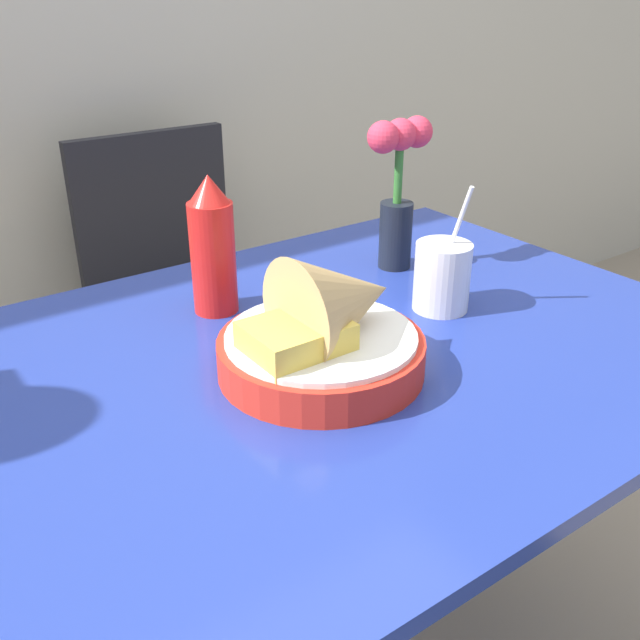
{
  "coord_description": "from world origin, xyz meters",
  "views": [
    {
      "loc": [
        -0.54,
        -0.74,
        1.24
      ],
      "look_at": [
        -0.02,
        -0.01,
        0.8
      ],
      "focal_mm": 40.0,
      "sensor_mm": 36.0,
      "label": 1
    }
  ],
  "objects_px": {
    "drink_cup": "(442,279)",
    "food_basket": "(328,330)",
    "ketchup_bottle": "(212,247)",
    "chair_far_window": "(174,283)",
    "flower_vase": "(398,183)"
  },
  "relations": [
    {
      "from": "chair_far_window",
      "to": "flower_vase",
      "type": "height_order",
      "value": "flower_vase"
    },
    {
      "from": "chair_far_window",
      "to": "drink_cup",
      "type": "relative_size",
      "value": 4.24
    },
    {
      "from": "drink_cup",
      "to": "food_basket",
      "type": "bearing_deg",
      "value": -168.33
    },
    {
      "from": "chair_far_window",
      "to": "ketchup_bottle",
      "type": "distance_m",
      "value": 0.7
    },
    {
      "from": "food_basket",
      "to": "ketchup_bottle",
      "type": "height_order",
      "value": "ketchup_bottle"
    },
    {
      "from": "chair_far_window",
      "to": "ketchup_bottle",
      "type": "xyz_separation_m",
      "value": [
        -0.18,
        -0.6,
        0.31
      ]
    },
    {
      "from": "ketchup_bottle",
      "to": "drink_cup",
      "type": "xyz_separation_m",
      "value": [
        0.3,
        -0.21,
        -0.06
      ]
    },
    {
      "from": "food_basket",
      "to": "ketchup_bottle",
      "type": "bearing_deg",
      "value": 97.3
    },
    {
      "from": "chair_far_window",
      "to": "drink_cup",
      "type": "distance_m",
      "value": 0.86
    },
    {
      "from": "chair_far_window",
      "to": "ketchup_bottle",
      "type": "height_order",
      "value": "ketchup_bottle"
    },
    {
      "from": "food_basket",
      "to": "drink_cup",
      "type": "distance_m",
      "value": 0.27
    },
    {
      "from": "flower_vase",
      "to": "drink_cup",
      "type": "bearing_deg",
      "value": -108.35
    },
    {
      "from": "drink_cup",
      "to": "ketchup_bottle",
      "type": "bearing_deg",
      "value": 145.38
    },
    {
      "from": "food_basket",
      "to": "ketchup_bottle",
      "type": "relative_size",
      "value": 1.27
    },
    {
      "from": "ketchup_bottle",
      "to": "flower_vase",
      "type": "height_order",
      "value": "flower_vase"
    }
  ]
}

